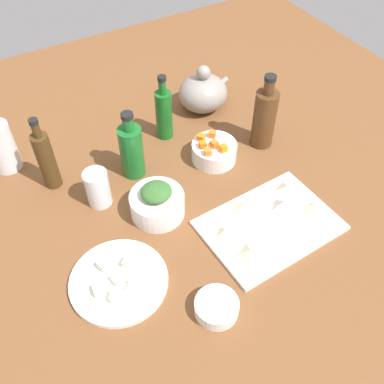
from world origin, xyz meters
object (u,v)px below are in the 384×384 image
bottle_2 (164,113)px  bottle_3 (264,117)px  bottle_0 (46,159)px  drinking_glass_0 (98,188)px  plate_tofu (119,281)px  bowl_carrots (214,152)px  teapot (203,93)px  cutting_board (270,225)px  bowl_small_side (217,307)px  bottle_1 (132,150)px  drinking_glass_1 (1,147)px  bowl_greens (157,205)px

bottle_2 → bottle_3: (22.76, -16.77, 1.12)cm
bottle_0 → drinking_glass_0: 15.26cm
bottle_2 → bottle_3: bearing=-36.4°
plate_tofu → bottle_3: bottle_3 is taller
bowl_carrots → teapot: teapot is taller
cutting_board → bowl_carrots: size_ratio=2.54×
teapot → bowl_carrots: bearing=-113.1°
bowl_small_side → bottle_1: size_ratio=0.47×
plate_tofu → drinking_glass_1: drinking_glass_1 is taller
bowl_small_side → drinking_glass_0: size_ratio=0.92×
cutting_board → bottle_2: bottle_2 is taller
drinking_glass_0 → bottle_2: bearing=29.9°
teapot → drinking_glass_0: teapot is taller
plate_tofu → bowl_carrots: bearing=31.2°
bowl_carrots → teapot: size_ratio=0.75×
bowl_greens → drinking_glass_1: size_ratio=0.96×
bottle_0 → drinking_glass_1: 15.58cm
bottle_1 → bottle_0: bearing=162.1°
bowl_carrots → drinking_glass_1: 57.13cm
bottle_0 → drinking_glass_1: bearing=124.7°
bottle_1 → drinking_glass_0: bottle_1 is taller
plate_tofu → bottle_1: bottle_1 is taller
teapot → bottle_3: bearing=-74.7°
bowl_small_side → bowl_carrots: bearing=59.1°
plate_tofu → bottle_1: (17.31, 29.78, 7.50)cm
cutting_board → drinking_glass_0: 43.41cm
bottle_3 → teapot: bearing=105.3°
plate_tofu → drinking_glass_1: (-11.99, 49.10, 6.41)cm
bowl_carrots → bottle_0: size_ratio=0.58×
bottle_2 → bowl_greens: bearing=-120.6°
cutting_board → drinking_glass_0: (-32.85, 28.01, 4.57)cm
bowl_small_side → bottle_1: 46.60cm
bottle_2 → bottle_0: bearing=-175.0°
bowl_greens → bottle_0: bearing=130.8°
plate_tofu → bowl_small_side: (15.08, -16.32, 1.04)cm
bowl_carrots → drinking_glass_0: bearing=178.8°
bottle_1 → drinking_glass_1: bearing=146.6°
drinking_glass_0 → bowl_greens: bearing=-43.5°
bottle_1 → plate_tofu: bearing=-120.2°
bottle_1 → drinking_glass_0: 13.58cm
bottle_0 → cutting_board: bearing=-44.2°
plate_tofu → bowl_greens: bearing=39.8°
bowl_carrots → bowl_small_side: bearing=-120.9°
bowl_small_side → bottle_3: bottle_3 is taller
cutting_board → plate_tofu: 38.30cm
drinking_glass_1 → teapot: bearing=-3.5°
bowl_greens → bottle_2: (15.25, 25.76, 5.03)cm
bottle_2 → bowl_carrots: bearing=-65.5°
bowl_greens → bottle_1: bottle_1 is taller
plate_tofu → bottle_0: (-3.18, 36.38, 8.30)cm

